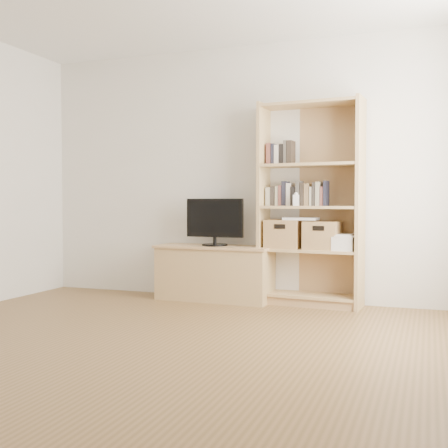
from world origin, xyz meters
The scene contains 12 objects.
floor centered at (0.00, 0.00, 0.00)m, with size 4.50×5.00×0.01m, color brown.
back_wall centered at (0.00, 2.50, 1.30)m, with size 4.50×0.02×2.60m, color silver.
tv_stand centered at (-0.25, 2.28, 0.27)m, with size 1.16×0.43×0.53m, color tan.
bookshelf centered at (0.72, 2.33, 0.98)m, with size 0.98×0.35×1.97m, color tan.
television centered at (-0.25, 2.28, 0.79)m, with size 0.60×0.05×0.47m, color black.
books_row_mid centered at (0.72, 2.35, 1.07)m, with size 0.85×0.17×0.23m, color #AFAB95.
books_row_upper centered at (0.50, 2.36, 1.47)m, with size 0.41×0.15×0.22m, color #AFAB95.
baby_monitor centered at (0.60, 2.22, 1.01)m, with size 0.06×0.04×0.11m, color white.
basket_left centered at (0.46, 2.34, 0.68)m, with size 0.34×0.28×0.28m, color olive.
basket_right centered at (0.84, 2.31, 0.68)m, with size 0.33×0.27×0.27m, color olive.
laptop centered at (0.63, 2.32, 0.84)m, with size 0.32×0.22×0.03m, color white.
magazine_stack centered at (1.06, 2.29, 0.61)m, with size 0.20×0.28×0.13m, color silver.
Camera 1 is at (1.80, -3.01, 0.99)m, focal length 45.00 mm.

